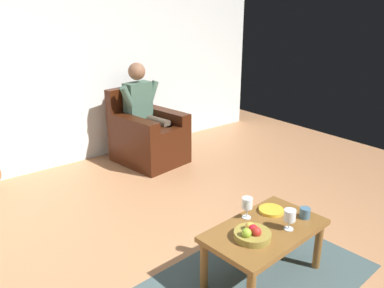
{
  "coord_description": "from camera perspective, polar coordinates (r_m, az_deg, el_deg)",
  "views": [
    {
      "loc": [
        1.74,
        1.65,
        1.99
      ],
      "look_at": [
        -0.43,
        -1.07,
        0.73
      ],
      "focal_mm": 36.62,
      "sensor_mm": 36.0,
      "label": 1
    }
  ],
  "objects": [
    {
      "name": "ground_plane",
      "position": [
        3.11,
        6.58,
        -19.9
      ],
      "size": [
        7.35,
        7.35,
        0.0
      ],
      "primitive_type": "plane",
      "color": "#B07951"
    },
    {
      "name": "wall_back",
      "position": [
        5.09,
        -18.59,
        11.41
      ],
      "size": [
        6.17,
        0.06,
        2.64
      ],
      "primitive_type": "cube",
      "color": "silver",
      "rests_on": "ground"
    },
    {
      "name": "rug",
      "position": [
        3.22,
        10.11,
        -18.44
      ],
      "size": [
        1.69,
        1.24,
        0.01
      ],
      "primitive_type": "cube",
      "rotation": [
        0.0,
        0.0,
        0.07
      ],
      "color": "#3E5051",
      "rests_on": "ground"
    },
    {
      "name": "armchair",
      "position": [
        5.15,
        -6.52,
        1.12
      ],
      "size": [
        0.82,
        0.94,
        0.95
      ],
      "rotation": [
        0.0,
        0.0,
        0.15
      ],
      "color": "#371609",
      "rests_on": "ground"
    },
    {
      "name": "person_seated",
      "position": [
        5.07,
        -6.89,
        4.97
      ],
      "size": [
        0.62,
        0.63,
        1.28
      ],
      "rotation": [
        0.0,
        0.0,
        0.15
      ],
      "color": "#42604F",
      "rests_on": "ground"
    },
    {
      "name": "coffee_table",
      "position": [
        3.01,
        10.53,
        -13.05
      ],
      "size": [
        0.96,
        0.59,
        0.43
      ],
      "rotation": [
        0.0,
        0.0,
        0.07
      ],
      "color": "brown",
      "rests_on": "ground"
    },
    {
      "name": "wine_glass_near",
      "position": [
        3.03,
        8.03,
        -8.68
      ],
      "size": [
        0.08,
        0.08,
        0.17
      ],
      "color": "silver",
      "rests_on": "coffee_table"
    },
    {
      "name": "wine_glass_far",
      "position": [
        2.94,
        14.05,
        -10.2
      ],
      "size": [
        0.09,
        0.09,
        0.16
      ],
      "color": "silver",
      "rests_on": "coffee_table"
    },
    {
      "name": "fruit_bowl",
      "position": [
        2.82,
        8.75,
        -12.79
      ],
      "size": [
        0.26,
        0.26,
        0.11
      ],
      "color": "olive",
      "rests_on": "coffee_table"
    },
    {
      "name": "decorative_dish",
      "position": [
        3.19,
        11.46,
        -9.45
      ],
      "size": [
        0.2,
        0.2,
        0.02
      ],
      "primitive_type": "cylinder",
      "color": "gold",
      "rests_on": "coffee_table"
    },
    {
      "name": "candle_jar",
      "position": [
        3.15,
        16.12,
        -9.62
      ],
      "size": [
        0.08,
        0.08,
        0.08
      ],
      "primitive_type": "cylinder",
      "color": "#456B87",
      "rests_on": "coffee_table"
    }
  ]
}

